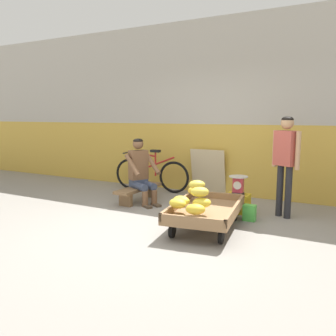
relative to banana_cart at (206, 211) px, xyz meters
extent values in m
plane|color=gray|center=(-0.58, -0.45, -0.24)|extent=(80.00, 80.00, 0.00)
cube|color=gold|center=(-0.58, 2.27, 0.45)|extent=(16.00, 0.30, 1.38)
cube|color=#A8A399|center=(-0.58, 2.27, 2.13)|extent=(16.00, 0.30, 2.00)
cube|color=#8E6B47|center=(0.00, 0.00, -0.01)|extent=(1.03, 1.54, 0.05)
cube|color=#8E6B47|center=(-0.40, -0.06, 0.07)|extent=(0.24, 1.43, 0.10)
cube|color=#8E6B47|center=(0.40, 0.06, 0.07)|extent=(0.24, 1.43, 0.10)
cube|color=#8E6B47|center=(-0.10, 0.69, 0.07)|extent=(0.84, 0.16, 0.10)
cube|color=#8E6B47|center=(0.10, -0.69, 0.07)|extent=(0.84, 0.16, 0.10)
cylinder|color=black|center=(-0.38, 0.45, -0.15)|extent=(0.07, 0.19, 0.18)
cylinder|color=black|center=(0.24, 0.54, -0.15)|extent=(0.07, 0.19, 0.18)
cylinder|color=black|center=(-0.24, -0.54, -0.15)|extent=(0.07, 0.19, 0.18)
cylinder|color=black|center=(0.38, -0.45, -0.15)|extent=(0.07, 0.19, 0.18)
ellipsoid|color=yellow|center=(0.04, -0.26, 0.18)|extent=(0.29, 0.26, 0.13)
ellipsoid|color=yellow|center=(-0.24, -0.29, 0.18)|extent=(0.27, 0.22, 0.13)
ellipsoid|color=gold|center=(-0.32, 0.37, 0.18)|extent=(0.29, 0.26, 0.13)
ellipsoid|color=gold|center=(0.10, -0.59, 0.18)|extent=(0.29, 0.25, 0.13)
ellipsoid|color=gold|center=(-0.22, -0.44, 0.18)|extent=(0.27, 0.22, 0.13)
ellipsoid|color=gold|center=(-0.23, 0.22, 0.31)|extent=(0.30, 0.28, 0.13)
ellipsoid|color=gold|center=(0.00, -0.23, 0.32)|extent=(0.29, 0.27, 0.13)
cube|color=brown|center=(-1.65, 0.86, 0.00)|extent=(0.34, 1.11, 0.05)
cube|color=brown|center=(-1.64, 1.24, -0.13)|extent=(0.24, 0.09, 0.22)
cube|color=brown|center=(-1.67, 0.47, -0.13)|extent=(0.24, 0.09, 0.22)
cylinder|color=brown|center=(-1.26, 0.74, -0.11)|extent=(0.10, 0.10, 0.27)
cube|color=#4C3D2D|center=(-1.21, 0.71, -0.22)|extent=(0.24, 0.19, 0.04)
cylinder|color=#38425B|center=(-1.43, 0.84, 0.08)|extent=(0.41, 0.31, 0.13)
cylinder|color=brown|center=(-1.35, 0.58, -0.11)|extent=(0.10, 0.10, 0.27)
cube|color=#4C3D2D|center=(-1.29, 0.56, -0.22)|extent=(0.24, 0.19, 0.04)
cylinder|color=#38425B|center=(-1.52, 0.68, 0.08)|extent=(0.41, 0.31, 0.13)
cube|color=#38425B|center=(-1.65, 0.86, 0.10)|extent=(0.33, 0.35, 0.14)
cube|color=brown|center=(-1.65, 0.86, 0.43)|extent=(0.31, 0.37, 0.52)
cylinder|color=brown|center=(-1.41, 0.95, 0.46)|extent=(0.45, 0.29, 0.36)
cylinder|color=brown|center=(-1.61, 0.60, 0.46)|extent=(0.45, 0.29, 0.36)
sphere|color=brown|center=(-1.65, 0.86, 0.80)|extent=(0.19, 0.19, 0.19)
ellipsoid|color=black|center=(-1.65, 0.86, 0.86)|extent=(0.17, 0.17, 0.09)
cube|color=gold|center=(0.15, 0.99, -0.09)|extent=(0.36, 0.28, 0.30)
cylinder|color=#28282D|center=(0.15, 0.99, 0.07)|extent=(0.20, 0.20, 0.03)
cube|color=#C6384C|center=(0.15, 0.99, 0.21)|extent=(0.16, 0.10, 0.24)
cylinder|color=white|center=(0.15, 0.94, 0.21)|extent=(0.13, 0.01, 0.13)
cylinder|color=#B2B5BA|center=(0.15, 0.99, 0.34)|extent=(0.30, 0.30, 0.01)
torus|color=black|center=(-2.42, 1.70, 0.08)|extent=(0.64, 0.10, 0.64)
torus|color=black|center=(-1.40, 1.78, 0.08)|extent=(0.64, 0.10, 0.64)
cylinder|color=#AD231E|center=(-1.91, 1.74, 0.28)|extent=(1.03, 0.11, 0.43)
cylinder|color=#AD231E|center=(-1.81, 1.75, 0.32)|extent=(0.04, 0.04, 0.48)
cylinder|color=#AD231E|center=(-2.12, 1.72, 0.52)|extent=(0.62, 0.08, 0.12)
cube|color=black|center=(-1.81, 1.75, 0.59)|extent=(0.21, 0.11, 0.05)
cylinder|color=black|center=(-2.42, 1.70, 0.54)|extent=(0.06, 0.48, 0.03)
cube|color=#C6B289|center=(-0.79, 2.05, 0.20)|extent=(0.70, 0.19, 0.89)
cylinder|color=#232328|center=(0.91, 1.03, 0.16)|extent=(0.10, 0.10, 0.80)
cylinder|color=#232328|center=(0.77, 1.11, 0.16)|extent=(0.10, 0.10, 0.80)
cube|color=#B24C42|center=(0.84, 1.07, 0.82)|extent=(0.38, 0.33, 0.52)
cylinder|color=tan|center=(1.02, 0.97, 0.80)|extent=(0.07, 0.07, 0.56)
cylinder|color=tan|center=(0.65, 1.18, 0.80)|extent=(0.07, 0.07, 0.56)
sphere|color=tan|center=(0.84, 1.07, 1.19)|extent=(0.19, 0.19, 0.19)
ellipsoid|color=black|center=(0.84, 1.07, 1.25)|extent=(0.17, 0.17, 0.09)
cube|color=green|center=(0.44, 0.63, -0.12)|extent=(0.18, 0.12, 0.24)
camera|label=1|loc=(1.74, -4.38, 1.31)|focal=37.62mm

